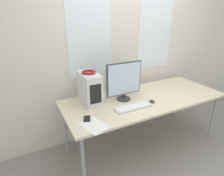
{
  "coord_description": "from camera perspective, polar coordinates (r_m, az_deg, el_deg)",
  "views": [
    {
      "loc": [
        -1.46,
        -1.41,
        1.85
      ],
      "look_at": [
        -0.5,
        0.45,
        1.0
      ],
      "focal_mm": 30.0,
      "sensor_mm": 36.0,
      "label": 1
    }
  ],
  "objects": [
    {
      "name": "ground_plane",
      "position": [
        2.75,
        14.79,
        -21.25
      ],
      "size": [
        14.0,
        14.0,
        0.0
      ],
      "primitive_type": "plane",
      "color": "gray"
    },
    {
      "name": "wall_back",
      "position": [
        2.89,
        3.68,
        12.03
      ],
      "size": [
        8.0,
        0.07,
        2.7
      ],
      "color": "beige",
      "rests_on": "ground_plane"
    },
    {
      "name": "paper_sheet_left",
      "position": [
        1.97,
        -5.42,
        -11.23
      ],
      "size": [
        0.28,
        0.34,
        0.0
      ],
      "rotation": [
        0.0,
        0.0,
        0.28
      ],
      "color": "white",
      "rests_on": "desk"
    },
    {
      "name": "cell_phone",
      "position": [
        2.08,
        -7.63,
        -9.26
      ],
      "size": [
        0.11,
        0.14,
        0.01
      ],
      "rotation": [
        0.0,
        0.0,
        -0.37
      ],
      "color": "black",
      "rests_on": "desk"
    },
    {
      "name": "monitor_main",
      "position": [
        2.41,
        3.68,
        2.27
      ],
      "size": [
        0.49,
        0.18,
        0.51
      ],
      "color": "#333338",
      "rests_on": "desk"
    },
    {
      "name": "pc_tower",
      "position": [
        2.35,
        -6.87,
        -0.11
      ],
      "size": [
        0.2,
        0.41,
        0.4
      ],
      "color": "silver",
      "rests_on": "desk"
    },
    {
      "name": "mouse",
      "position": [
        2.48,
        12.07,
        -3.98
      ],
      "size": [
        0.06,
        0.08,
        0.03
      ],
      "color": "#2D2D2D",
      "rests_on": "desk"
    },
    {
      "name": "desk",
      "position": [
        2.62,
        9.85,
        -3.74
      ],
      "size": [
        2.23,
        0.9,
        0.77
      ],
      "color": "beige",
      "rests_on": "ground_plane"
    },
    {
      "name": "headphones",
      "position": [
        2.28,
        -7.12,
        4.87
      ],
      "size": [
        0.17,
        0.17,
        0.03
      ],
      "color": "maroon",
      "rests_on": "pc_tower"
    },
    {
      "name": "keyboard",
      "position": [
        2.3,
        6.48,
        -5.78
      ],
      "size": [
        0.47,
        0.14,
        0.02
      ],
      "color": "silver",
      "rests_on": "desk"
    }
  ]
}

